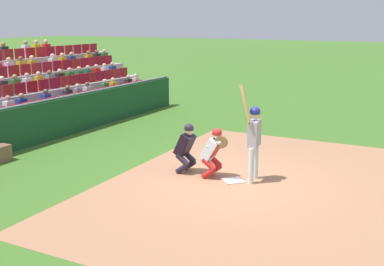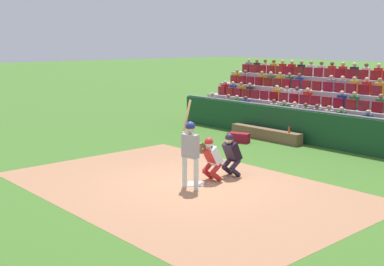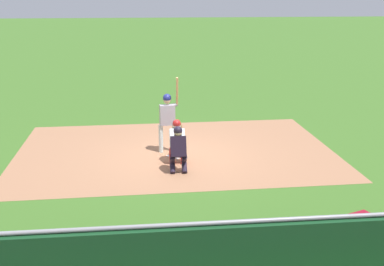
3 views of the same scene
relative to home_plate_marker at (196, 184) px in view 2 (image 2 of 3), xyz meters
name	(u,v)px [view 2 (image 2 of 3)]	position (x,y,z in m)	size (l,w,h in m)	color
ground_plane	(196,184)	(0.00, 0.00, -0.02)	(160.00, 160.00, 0.00)	#3E6B25
infield_dirt_patch	(182,187)	(0.00, 0.50, -0.01)	(9.57, 6.37, 0.01)	#A77251
home_plate_marker	(196,184)	(0.00, 0.00, 0.00)	(0.44, 0.44, 0.02)	white
batter_at_plate	(190,147)	(-0.22, 0.40, 1.11)	(0.60, 0.42, 2.33)	silver
catcher_crouching	(211,156)	(-0.01, -0.53, 0.69)	(0.46, 0.70, 1.26)	red
home_plate_umpire	(231,153)	(-0.05, -1.30, 0.68)	(0.47, 0.48, 1.28)	#241B2C
dugout_wall	(338,132)	(0.00, -6.77, 0.62)	(16.39, 0.24, 1.32)	#154322
dugout_bench	(265,134)	(2.89, -6.22, 0.20)	(3.34, 0.40, 0.44)	brown
water_bottle_on_bench	(289,130)	(1.73, -6.21, 0.54)	(0.07, 0.07, 0.23)	#DA501B
equipment_duffel_bag	(239,138)	(3.22, -5.05, 0.16)	(0.81, 0.36, 0.36)	maroon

